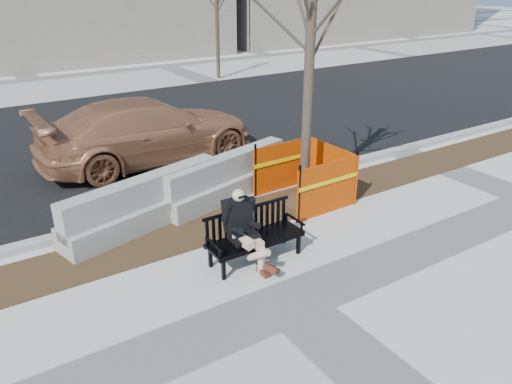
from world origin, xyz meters
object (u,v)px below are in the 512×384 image
bench (255,260)px  jersey_barrier_left (147,224)px  tree_fence (303,200)px  seated_man (242,262)px  jersey_barrier_right (227,196)px  sedan (151,160)px

bench → jersey_barrier_left: 2.35m
tree_fence → jersey_barrier_left: 3.15m
seated_man → jersey_barrier_right: size_ratio=0.40×
jersey_barrier_left → tree_fence: bearing=-28.0°
seated_man → sedan: 5.25m
jersey_barrier_right → jersey_barrier_left: bearing=173.6°
bench → jersey_barrier_right: size_ratio=0.51×
tree_fence → jersey_barrier_right: tree_fence is taller
bench → jersey_barrier_right: (0.86, 2.40, 0.00)m
seated_man → tree_fence: bearing=30.8°
tree_fence → sedan: (-1.72, 3.87, 0.00)m
tree_fence → bench: bearing=-146.0°
tree_fence → jersey_barrier_left: (-3.07, 0.73, 0.00)m
jersey_barrier_right → bench: bearing=-124.6°
sedan → jersey_barrier_right: (0.52, -2.86, 0.00)m
jersey_barrier_left → jersey_barrier_right: (1.86, 0.28, 0.00)m
bench → seated_man: 0.22m
seated_man → tree_fence: 2.65m
seated_man → sedan: size_ratio=0.24×
bench → tree_fence: bearing=34.2°
seated_man → jersey_barrier_left: seated_man is taller
sedan → jersey_barrier_left: bearing=155.2°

